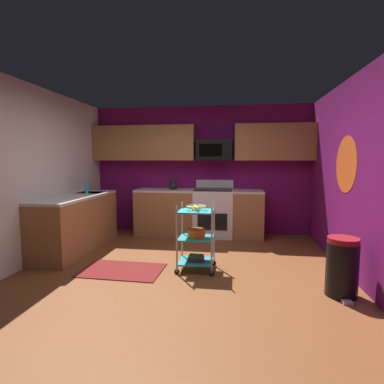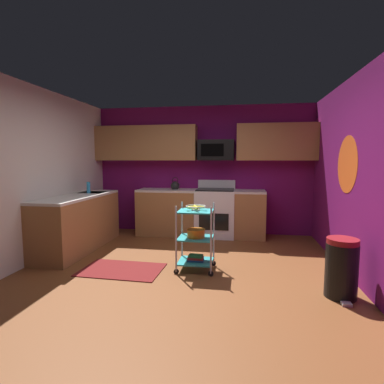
{
  "view_description": "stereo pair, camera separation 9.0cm",
  "coord_description": "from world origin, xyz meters",
  "px_view_note": "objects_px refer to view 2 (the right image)",
  "views": [
    {
      "loc": [
        0.71,
        -3.88,
        1.51
      ],
      "look_at": [
        0.1,
        0.45,
        1.05
      ],
      "focal_mm": 28.56,
      "sensor_mm": 36.0,
      "label": 1
    },
    {
      "loc": [
        0.79,
        -3.87,
        1.51
      ],
      "look_at": [
        0.1,
        0.45,
        1.05
      ],
      "focal_mm": 28.56,
      "sensor_mm": 36.0,
      "label": 2
    }
  ],
  "objects_px": {
    "fruit_bowl": "(196,207)",
    "dish_soap_bottle": "(88,188)",
    "rolling_cart": "(196,238)",
    "book_stack": "(196,258)",
    "kettle": "(175,186)",
    "oven_range": "(215,212)",
    "trash_can": "(341,268)",
    "microwave": "(216,150)",
    "mixing_bowl_large": "(196,233)"
  },
  "relations": [
    {
      "from": "fruit_bowl",
      "to": "dish_soap_bottle",
      "type": "height_order",
      "value": "dish_soap_bottle"
    },
    {
      "from": "dish_soap_bottle",
      "to": "fruit_bowl",
      "type": "bearing_deg",
      "value": -25.68
    },
    {
      "from": "fruit_bowl",
      "to": "dish_soap_bottle",
      "type": "relative_size",
      "value": 1.36
    },
    {
      "from": "rolling_cart",
      "to": "book_stack",
      "type": "distance_m",
      "value": 0.28
    },
    {
      "from": "book_stack",
      "to": "kettle",
      "type": "distance_m",
      "value": 2.22
    },
    {
      "from": "book_stack",
      "to": "oven_range",
      "type": "bearing_deg",
      "value": 86.95
    },
    {
      "from": "fruit_bowl",
      "to": "kettle",
      "type": "height_order",
      "value": "kettle"
    },
    {
      "from": "dish_soap_bottle",
      "to": "trash_can",
      "type": "height_order",
      "value": "dish_soap_bottle"
    },
    {
      "from": "microwave",
      "to": "rolling_cart",
      "type": "distance_m",
      "value": 2.4
    },
    {
      "from": "dish_soap_bottle",
      "to": "oven_range",
      "type": "bearing_deg",
      "value": 23.33
    },
    {
      "from": "microwave",
      "to": "rolling_cart",
      "type": "relative_size",
      "value": 0.77
    },
    {
      "from": "book_stack",
      "to": "microwave",
      "type": "bearing_deg",
      "value": 87.12
    },
    {
      "from": "rolling_cart",
      "to": "oven_range",
      "type": "bearing_deg",
      "value": 86.95
    },
    {
      "from": "kettle",
      "to": "fruit_bowl",
      "type": "bearing_deg",
      "value": -69.96
    },
    {
      "from": "oven_range",
      "to": "dish_soap_bottle",
      "type": "height_order",
      "value": "dish_soap_bottle"
    },
    {
      "from": "mixing_bowl_large",
      "to": "kettle",
      "type": "distance_m",
      "value": 2.12
    },
    {
      "from": "rolling_cart",
      "to": "kettle",
      "type": "xyz_separation_m",
      "value": [
        -0.71,
        1.93,
        0.54
      ]
    },
    {
      "from": "mixing_bowl_large",
      "to": "kettle",
      "type": "bearing_deg",
      "value": 110.17
    },
    {
      "from": "trash_can",
      "to": "mixing_bowl_large",
      "type": "bearing_deg",
      "value": 161.57
    },
    {
      "from": "mixing_bowl_large",
      "to": "dish_soap_bottle",
      "type": "xyz_separation_m",
      "value": [
        -2.08,
        1.0,
        0.5
      ]
    },
    {
      "from": "microwave",
      "to": "rolling_cart",
      "type": "xyz_separation_m",
      "value": [
        -0.1,
        -2.04,
        -1.25
      ]
    },
    {
      "from": "kettle",
      "to": "microwave",
      "type": "bearing_deg",
      "value": 7.64
    },
    {
      "from": "fruit_bowl",
      "to": "mixing_bowl_large",
      "type": "xyz_separation_m",
      "value": [
        0.0,
        -0.0,
        -0.36
      ]
    },
    {
      "from": "oven_range",
      "to": "mixing_bowl_large",
      "type": "xyz_separation_m",
      "value": [
        -0.1,
        -1.94,
        0.04
      ]
    },
    {
      "from": "oven_range",
      "to": "kettle",
      "type": "bearing_deg",
      "value": -179.73
    },
    {
      "from": "fruit_bowl",
      "to": "dish_soap_bottle",
      "type": "distance_m",
      "value": 2.31
    },
    {
      "from": "kettle",
      "to": "mixing_bowl_large",
      "type": "bearing_deg",
      "value": -69.83
    },
    {
      "from": "rolling_cart",
      "to": "dish_soap_bottle",
      "type": "bearing_deg",
      "value": 154.32
    },
    {
      "from": "rolling_cart",
      "to": "trash_can",
      "type": "bearing_deg",
      "value": -18.38
    },
    {
      "from": "fruit_bowl",
      "to": "rolling_cart",
      "type": "bearing_deg",
      "value": 180.0
    },
    {
      "from": "fruit_bowl",
      "to": "trash_can",
      "type": "relative_size",
      "value": 0.41
    },
    {
      "from": "dish_soap_bottle",
      "to": "trash_can",
      "type": "xyz_separation_m",
      "value": [
        3.78,
        -1.57,
        -0.69
      ]
    },
    {
      "from": "microwave",
      "to": "trash_can",
      "type": "height_order",
      "value": "microwave"
    },
    {
      "from": "rolling_cart",
      "to": "kettle",
      "type": "distance_m",
      "value": 2.13
    },
    {
      "from": "dish_soap_bottle",
      "to": "trash_can",
      "type": "bearing_deg",
      "value": -22.48
    },
    {
      "from": "mixing_bowl_large",
      "to": "kettle",
      "type": "relative_size",
      "value": 0.95
    },
    {
      "from": "oven_range",
      "to": "trash_can",
      "type": "xyz_separation_m",
      "value": [
        1.6,
        -2.51,
        -0.15
      ]
    },
    {
      "from": "oven_range",
      "to": "trash_can",
      "type": "relative_size",
      "value": 1.67
    },
    {
      "from": "kettle",
      "to": "trash_can",
      "type": "height_order",
      "value": "kettle"
    },
    {
      "from": "book_stack",
      "to": "kettle",
      "type": "height_order",
      "value": "kettle"
    },
    {
      "from": "microwave",
      "to": "trash_can",
      "type": "distance_m",
      "value": 3.36
    },
    {
      "from": "oven_range",
      "to": "book_stack",
      "type": "relative_size",
      "value": 4.84
    },
    {
      "from": "oven_range",
      "to": "trash_can",
      "type": "bearing_deg",
      "value": -57.38
    },
    {
      "from": "kettle",
      "to": "dish_soap_bottle",
      "type": "height_order",
      "value": "kettle"
    },
    {
      "from": "kettle",
      "to": "rolling_cart",
      "type": "bearing_deg",
      "value": -69.96
    },
    {
      "from": "oven_range",
      "to": "rolling_cart",
      "type": "relative_size",
      "value": 1.2
    },
    {
      "from": "kettle",
      "to": "trash_can",
      "type": "relative_size",
      "value": 0.4
    },
    {
      "from": "microwave",
      "to": "kettle",
      "type": "xyz_separation_m",
      "value": [
        -0.81,
        -0.11,
        -0.7
      ]
    },
    {
      "from": "book_stack",
      "to": "trash_can",
      "type": "distance_m",
      "value": 1.81
    },
    {
      "from": "oven_range",
      "to": "kettle",
      "type": "height_order",
      "value": "kettle"
    }
  ]
}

